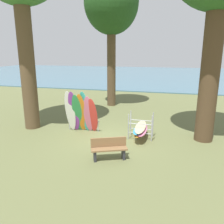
{
  "coord_description": "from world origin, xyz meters",
  "views": [
    {
      "loc": [
        2.71,
        -10.21,
        4.13
      ],
      "look_at": [
        -0.12,
        0.84,
        1.1
      ],
      "focal_mm": 37.2,
      "sensor_mm": 36.0,
      "label": 1
    }
  ],
  "objects_px": {
    "leaning_board_pile": "(81,113)",
    "tree_mid_behind": "(111,4)",
    "board_storage_rack": "(141,128)",
    "park_bench": "(109,148)"
  },
  "relations": [
    {
      "from": "leaning_board_pile",
      "to": "park_bench",
      "type": "height_order",
      "value": "leaning_board_pile"
    },
    {
      "from": "leaning_board_pile",
      "to": "park_bench",
      "type": "xyz_separation_m",
      "value": [
        2.2,
        -2.65,
        -0.59
      ]
    },
    {
      "from": "leaning_board_pile",
      "to": "tree_mid_behind",
      "type": "bearing_deg",
      "value": 90.29
    },
    {
      "from": "tree_mid_behind",
      "to": "park_bench",
      "type": "xyz_separation_m",
      "value": [
        2.24,
        -9.01,
        -6.81
      ]
    },
    {
      "from": "tree_mid_behind",
      "to": "leaning_board_pile",
      "type": "height_order",
      "value": "tree_mid_behind"
    },
    {
      "from": "park_bench",
      "to": "leaning_board_pile",
      "type": "bearing_deg",
      "value": 129.73
    },
    {
      "from": "board_storage_rack",
      "to": "park_bench",
      "type": "height_order",
      "value": "board_storage_rack"
    },
    {
      "from": "leaning_board_pile",
      "to": "board_storage_rack",
      "type": "xyz_separation_m",
      "value": [
        3.1,
        -0.08,
        -0.54
      ]
    },
    {
      "from": "leaning_board_pile",
      "to": "park_bench",
      "type": "distance_m",
      "value": 3.5
    },
    {
      "from": "tree_mid_behind",
      "to": "leaning_board_pile",
      "type": "bearing_deg",
      "value": -89.71
    }
  ]
}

